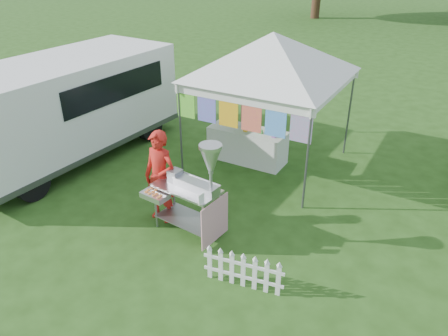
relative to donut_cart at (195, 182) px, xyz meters
The scene contains 7 objects.
ground 1.12m from the donut_cart, 104.53° to the right, with size 120.00×120.00×0.00m, color #234614.
canopy_main 3.70m from the donut_cart, 91.53° to the left, with size 4.24×4.24×3.45m.
donut_cart is the anchor object (origin of this frame).
vendor 0.86m from the donut_cart, behind, with size 0.64×0.42×1.76m, color red.
cargo_van 4.56m from the donut_cart, 163.01° to the left, with size 2.52×5.67×2.31m.
picket_fence 1.71m from the donut_cart, 29.63° to the right, with size 1.25×0.22×0.56m.
display_table 3.20m from the donut_cart, 100.32° to the left, with size 1.80×0.70×0.78m, color white.
Camera 1 is at (3.65, -4.93, 4.70)m, focal length 35.00 mm.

